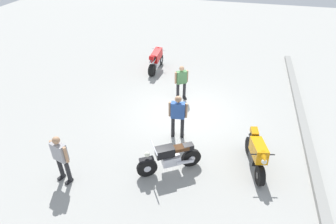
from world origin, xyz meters
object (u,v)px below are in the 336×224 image
Objects in this scene: motorcycle_black_cruiser at (170,158)px; person_in_blue_shirt at (178,114)px; person_in_green_shirt at (181,81)px; motorcycle_red_sportbike at (156,59)px; person_in_gray_shirt at (61,156)px; motorcycle_orange_sportbike at (257,153)px.

person_in_blue_shirt is at bearing -117.24° from motorcycle_black_cruiser.
person_in_blue_shirt reaches higher than person_in_green_shirt.
person_in_blue_shirt reaches higher than motorcycle_black_cruiser.
person_in_green_shirt reaches higher than motorcycle_red_sportbike.
person_in_green_shirt is (-4.37, -0.59, 0.36)m from motorcycle_black_cruiser.
motorcycle_black_cruiser is at bearing -158.09° from motorcycle_red_sportbike.
person_in_green_shirt is at bearing -114.42° from motorcycle_black_cruiser.
person_in_gray_shirt is at bearing 129.43° from person_in_blue_shirt.
motorcycle_black_cruiser is at bearing -85.18° from motorcycle_orange_sportbike.
person_in_green_shirt is (-2.65, -0.44, -0.11)m from person_in_blue_shirt.
motorcycle_red_sportbike is 1.25× the size of person_in_green_shirt.
person_in_gray_shirt is 0.96× the size of person_in_blue_shirt.
person_in_blue_shirt reaches higher than motorcycle_orange_sportbike.
motorcycle_black_cruiser is 2.71m from motorcycle_orange_sportbike.
motorcycle_orange_sportbike is at bearing 7.44° from person_in_green_shirt.
person_in_green_shirt is at bearing 3.59° from person_in_blue_shirt.
motorcycle_orange_sportbike is 2.90m from person_in_blue_shirt.
person_in_gray_shirt is at bearing -83.18° from motorcycle_orange_sportbike.
person_in_gray_shirt is (1.96, -5.57, 0.34)m from motorcycle_orange_sportbike.
person_in_blue_shirt is at bearing -24.80° from person_in_green_shirt.
motorcycle_black_cruiser is at bearing 178.97° from person_in_blue_shirt.
person_in_gray_shirt reaches higher than motorcycle_black_cruiser.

